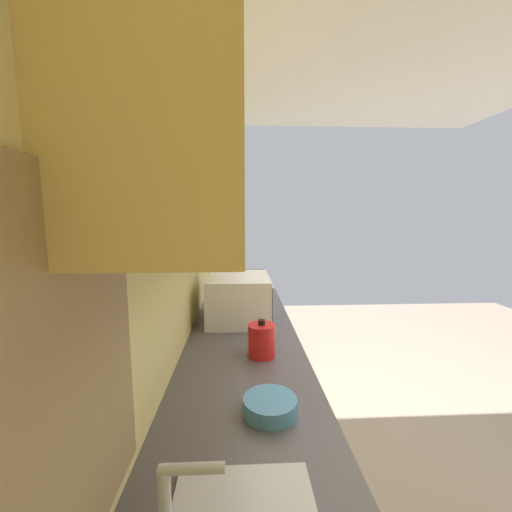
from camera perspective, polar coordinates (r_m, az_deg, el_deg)
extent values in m
plane|color=gray|center=(2.77, 28.63, -28.79)|extent=(6.80, 6.80, 0.00)
cube|color=#E7CF7D|center=(1.92, -13.62, 0.15)|extent=(4.37, 0.12, 2.72)
cube|color=white|center=(2.53, 33.38, 33.42)|extent=(4.37, 3.24, 0.06)
cube|color=#F3CD76|center=(1.86, -2.49, -30.86)|extent=(3.37, 0.61, 0.90)
cube|color=#4F4B4F|center=(1.61, -2.59, -18.00)|extent=(3.40, 0.64, 0.02)
cube|color=#332819|center=(1.70, 10.28, -35.22)|extent=(0.01, 0.01, 0.83)
cube|color=#332819|center=(2.07, 6.93, -26.29)|extent=(0.01, 0.01, 0.83)
cube|color=#332819|center=(2.48, 4.93, -20.15)|extent=(0.01, 0.01, 0.83)
cube|color=#332819|center=(2.91, 3.61, -15.76)|extent=(0.01, 0.01, 0.83)
cube|color=#F2C873|center=(1.48, -8.88, 16.17)|extent=(2.00, 0.31, 0.61)
cube|color=#997A4C|center=(0.63, -31.34, -18.61)|extent=(0.51, 0.02, 0.70)
cube|color=white|center=(0.64, -31.92, -18.51)|extent=(0.45, 0.01, 0.64)
cube|color=#B7BABF|center=(3.65, -2.74, -10.66)|extent=(0.64, 0.60, 0.92)
cube|color=black|center=(3.68, 2.15, -11.27)|extent=(0.50, 0.01, 0.50)
cube|color=black|center=(3.54, -2.79, -3.43)|extent=(0.61, 0.57, 0.02)
cube|color=#B7BABF|center=(3.53, -7.37, -2.17)|extent=(0.61, 0.04, 0.18)
cylinder|color=#38383D|center=(3.40, -0.95, -3.62)|extent=(0.11, 0.11, 0.01)
cylinder|color=#38383D|center=(3.67, -1.10, -2.76)|extent=(0.11, 0.11, 0.01)
cylinder|color=#38383D|center=(3.40, -4.62, -3.65)|extent=(0.11, 0.11, 0.01)
cylinder|color=#38383D|center=(3.67, -4.49, -2.79)|extent=(0.11, 0.11, 0.01)
cylinder|color=#B7BABF|center=(0.67, -11.76, -34.10)|extent=(0.02, 0.12, 0.02)
cube|color=white|center=(2.04, -3.26, -7.74)|extent=(0.46, 0.40, 0.29)
cube|color=black|center=(2.01, 2.57, -7.98)|extent=(0.28, 0.01, 0.20)
cube|color=#2D2D33|center=(2.22, 2.04, -6.47)|extent=(0.08, 0.01, 0.20)
cylinder|color=#4C8CBF|center=(1.19, 2.62, -25.95)|extent=(0.19, 0.19, 0.06)
cylinder|color=#4C88BC|center=(1.19, 2.63, -25.40)|extent=(0.15, 0.15, 0.03)
cylinder|color=red|center=(1.56, 1.03, -15.33)|extent=(0.13, 0.13, 0.16)
cylinder|color=black|center=(1.52, 1.04, -12.15)|extent=(0.03, 0.03, 0.02)
cylinder|color=red|center=(1.61, 0.85, -13.27)|extent=(0.08, 0.02, 0.05)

